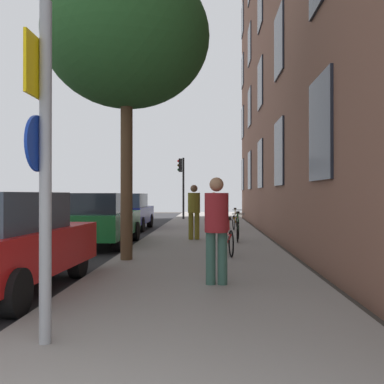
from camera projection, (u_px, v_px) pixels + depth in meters
ground_plane at (116, 235)px, 16.58m from camera, size 41.80×41.80×0.00m
road_asphalt at (63, 235)px, 16.67m from camera, size 7.00×38.00×0.01m
sidewalk at (206, 234)px, 16.43m from camera, size 4.20×38.00×0.12m
sign_post at (43, 152)px, 4.23m from camera, size 0.16×0.60×3.40m
traffic_light at (182, 177)px, 25.56m from camera, size 0.43×0.24×3.67m
tree_near at (127, 38)px, 9.64m from camera, size 3.76×3.76×6.65m
bicycle_0 at (228, 240)px, 10.41m from camera, size 0.42×1.60×0.93m
bicycle_1 at (238, 229)px, 13.52m from camera, size 0.42×1.63×0.94m
bicycle_2 at (236, 221)px, 18.09m from camera, size 0.50×1.60×0.90m
pedestrian_0 at (217, 223)px, 6.96m from camera, size 0.41×0.41×1.76m
pedestrian_1 at (194, 208)px, 13.87m from camera, size 0.55×0.55×1.79m
pedestrian_2 at (214, 207)px, 18.79m from camera, size 0.50×0.50×1.57m
car_1 at (102, 219)px, 13.12m from camera, size 1.82×4.43×1.62m
car_2 at (128, 211)px, 18.96m from camera, size 1.85×4.07×1.62m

